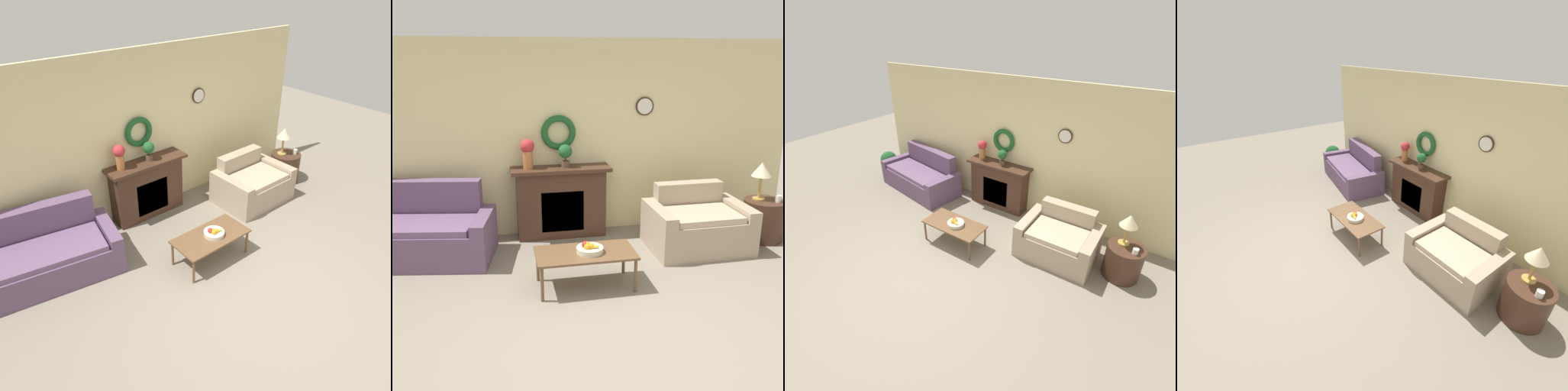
# 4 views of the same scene
# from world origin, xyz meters

# --- Properties ---
(ground_plane) EXTENTS (16.00, 16.00, 0.00)m
(ground_plane) POSITION_xyz_m (0.00, 0.00, 0.00)
(ground_plane) COLOR gray
(wall_back) EXTENTS (6.80, 0.15, 2.70)m
(wall_back) POSITION_xyz_m (-0.00, 2.78, 1.35)
(wall_back) COLOR beige
(wall_back) RESTS_ON ground_plane
(fireplace) EXTENTS (1.36, 0.41, 1.00)m
(fireplace) POSITION_xyz_m (-0.10, 2.57, 0.51)
(fireplace) COLOR #42281C
(fireplace) RESTS_ON ground_plane
(couch_left) EXTENTS (2.07, 1.23, 0.94)m
(couch_left) POSITION_xyz_m (-2.03, 2.18, 0.32)
(couch_left) COLOR #604766
(couch_left) RESTS_ON ground_plane
(loveseat_right) EXTENTS (1.28, 0.94, 0.82)m
(loveseat_right) POSITION_xyz_m (1.60, 1.78, 0.31)
(loveseat_right) COLOR tan
(loveseat_right) RESTS_ON ground_plane
(coffee_table) EXTENTS (1.09, 0.55, 0.41)m
(coffee_table) POSITION_xyz_m (-0.07, 1.01, 0.38)
(coffee_table) COLOR brown
(coffee_table) RESTS_ON ground_plane
(fruit_bowl) EXTENTS (0.30, 0.30, 0.12)m
(fruit_bowl) POSITION_xyz_m (-0.03, 0.99, 0.46)
(fruit_bowl) COLOR beige
(fruit_bowl) RESTS_ON coffee_table
(side_table_by_loveseat) EXTENTS (0.56, 0.56, 0.57)m
(side_table_by_loveseat) POSITION_xyz_m (2.63, 1.87, 0.28)
(side_table_by_loveseat) COLOR #42281C
(side_table_by_loveseat) RESTS_ON ground_plane
(table_lamp) EXTENTS (0.26, 0.26, 0.52)m
(table_lamp) POSITION_xyz_m (2.56, 1.93, 0.97)
(table_lamp) COLOR #B28E42
(table_lamp) RESTS_ON side_table_by_loveseat
(mug) EXTENTS (0.08, 0.08, 0.09)m
(mug) POSITION_xyz_m (2.75, 1.77, 0.61)
(mug) COLOR silver
(mug) RESTS_ON side_table_by_loveseat
(vase_on_mantel_left) EXTENTS (0.19, 0.19, 0.40)m
(vase_on_mantel_left) POSITION_xyz_m (-0.55, 2.58, 1.24)
(vase_on_mantel_left) COLOR #AD6B38
(vase_on_mantel_left) RESTS_ON fireplace
(potted_plant_on_mantel) EXTENTS (0.19, 0.19, 0.31)m
(potted_plant_on_mantel) POSITION_xyz_m (-0.04, 2.56, 1.20)
(potted_plant_on_mantel) COLOR brown
(potted_plant_on_mantel) RESTS_ON fireplace
(potted_plant_floor_by_couch) EXTENTS (0.42, 0.42, 0.66)m
(potted_plant_floor_by_couch) POSITION_xyz_m (-3.22, 2.23, 0.39)
(potted_plant_floor_by_couch) COLOR brown
(potted_plant_floor_by_couch) RESTS_ON ground_plane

